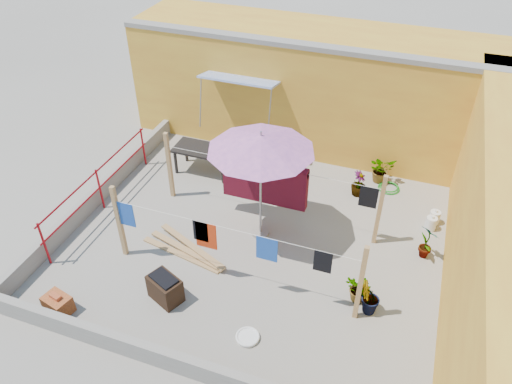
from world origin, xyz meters
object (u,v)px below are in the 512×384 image
at_px(white_basin, 248,337).
at_px(green_hose, 389,188).
at_px(patio_umbrella, 261,144).
at_px(brick_stack, 58,304).
at_px(water_jug_b, 434,217).
at_px(brazier, 165,288).
at_px(water_jug_a, 431,223).
at_px(plant_back_a, 381,169).
at_px(outdoor_table, 203,151).

relative_size(white_basin, green_hose, 0.81).
xyz_separation_m(patio_umbrella, brick_stack, (-2.88, -3.40, -2.20)).
bearing_deg(water_jug_b, brazier, -139.04).
xyz_separation_m(water_jug_a, water_jug_b, (0.06, 0.25, -0.00)).
relative_size(water_jug_b, green_hose, 0.70).
bearing_deg(patio_umbrella, water_jug_b, 25.16).
relative_size(brazier, water_jug_b, 2.00).
bearing_deg(patio_umbrella, green_hose, 47.34).
distance_m(brick_stack, green_hose, 8.15).
bearing_deg(patio_umbrella, water_jug_a, 22.23).
height_order(brazier, plant_back_a, plant_back_a).
xyz_separation_m(water_jug_b, green_hose, (-1.16, 1.00, -0.13)).
xyz_separation_m(outdoor_table, brazier, (1.12, -4.25, -0.36)).
bearing_deg(water_jug_a, outdoor_table, 176.53).
height_order(outdoor_table, brazier, outdoor_table).
bearing_deg(plant_back_a, water_jug_a, -47.77).
relative_size(patio_umbrella, brazier, 3.61).
bearing_deg(water_jug_b, green_hose, 139.32).
height_order(water_jug_a, green_hose, water_jug_a).
relative_size(patio_umbrella, white_basin, 6.23).
height_order(patio_umbrella, white_basin, patio_umbrella).
bearing_deg(plant_back_a, water_jug_b, -41.51).
bearing_deg(water_jug_b, brick_stack, -141.97).
bearing_deg(brazier, water_jug_b, 40.96).
height_order(brazier, water_jug_a, brazier).
relative_size(brick_stack, plant_back_a, 0.82).
relative_size(brick_stack, water_jug_a, 1.52).
distance_m(patio_umbrella, water_jug_b, 4.62).
relative_size(patio_umbrella, plant_back_a, 3.88).
xyz_separation_m(water_jug_b, plant_back_a, (-1.45, 1.28, 0.19)).
xyz_separation_m(brazier, white_basin, (1.84, -0.34, -0.24)).
distance_m(water_jug_a, plant_back_a, 2.07).
height_order(white_basin, green_hose, green_hose).
bearing_deg(green_hose, water_jug_b, -40.68).
height_order(patio_umbrella, green_hose, patio_umbrella).
distance_m(water_jug_a, green_hose, 1.67).
relative_size(patio_umbrella, water_jug_a, 7.20).
distance_m(water_jug_a, water_jug_b, 0.25).
relative_size(outdoor_table, brazier, 2.01).
bearing_deg(brick_stack, plant_back_a, 51.45).
relative_size(water_jug_b, plant_back_a, 0.54).
height_order(outdoor_table, green_hose, outdoor_table).
bearing_deg(brazier, water_jug_a, 39.57).
height_order(white_basin, water_jug_b, water_jug_b).
relative_size(outdoor_table, plant_back_a, 2.15).
height_order(brick_stack, plant_back_a, plant_back_a).
xyz_separation_m(outdoor_table, water_jug_a, (5.84, -0.35, -0.48)).
height_order(outdoor_table, plant_back_a, outdoor_table).
bearing_deg(white_basin, brazier, 169.37).
xyz_separation_m(brazier, water_jug_b, (4.77, 4.14, -0.11)).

